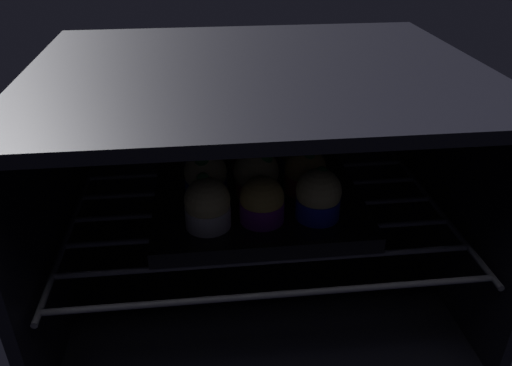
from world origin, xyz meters
TOP-DOWN VIEW (x-y plane):
  - oven_cavity at (0.00, 26.25)cm, footprint 59.00×47.00cm
  - oven_rack at (0.00, 22.00)cm, footprint 54.80×42.00cm
  - baking_tray at (0.00, 23.95)cm, footprint 30.22×30.22cm
  - muffin_row0_col0 at (-7.44, 16.14)cm, footprint 6.24×6.24cm
  - muffin_row0_col1 at (0.13, 16.70)cm, footprint 6.22×6.22cm
  - muffin_row0_col2 at (7.85, 16.65)cm, footprint 6.35×6.35cm
  - muffin_row1_col0 at (-7.48, 23.74)cm, footprint 6.30×6.30cm
  - muffin_row1_col1 at (0.36, 23.97)cm, footprint 6.83×6.83cm
  - muffin_row1_col2 at (7.50, 24.14)cm, footprint 6.33×6.33cm
  - muffin_row2_col0 at (-7.60, 31.34)cm, footprint 6.79×6.79cm
  - muffin_row2_col1 at (0.26, 31.73)cm, footprint 6.26×6.26cm
  - muffin_row2_col2 at (7.89, 31.19)cm, footprint 6.84×6.84cm

SIDE VIEW (x-z plane):
  - oven_rack at x=0.00cm, z-range 13.20..14.00cm
  - baking_tray at x=0.00cm, z-range 13.59..15.79cm
  - oven_cavity at x=0.00cm, z-range -1.50..35.50cm
  - muffin_row0_col1 at x=0.13cm, z-range 14.81..21.44cm
  - muffin_row1_col2 at x=7.50cm, z-range 14.81..21.78cm
  - muffin_row2_col2 at x=7.89cm, z-range 14.77..21.91cm
  - muffin_row1_col1 at x=0.36cm, z-range 14.73..22.12cm
  - muffin_row0_col0 at x=-7.44cm, z-range 14.70..22.19cm
  - muffin_row2_col1 at x=0.26cm, z-range 14.89..22.05cm
  - muffin_row0_col2 at x=7.85cm, z-range 14.78..22.33cm
  - muffin_row1_col0 at x=-7.48cm, z-range 14.76..22.50cm
  - muffin_row2_col0 at x=-7.60cm, z-range 14.86..22.41cm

